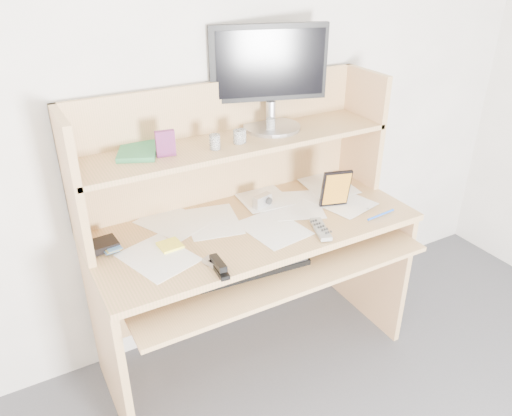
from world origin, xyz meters
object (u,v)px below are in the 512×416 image
keyboard (249,264)px  tv_remote (321,229)px  game_case (336,189)px  monitor (270,74)px  desk (245,226)px

keyboard → tv_remote: bearing=-3.3°
keyboard → game_case: size_ratio=2.65×
monitor → desk: bearing=-127.5°
monitor → tv_remote: bearing=-72.9°
desk → game_case: bearing=-19.2°
desk → tv_remote: desk is taller
game_case → monitor: size_ratio=0.37×
game_case → desk: bearing=177.2°
tv_remote → game_case: size_ratio=0.93×
keyboard → tv_remote: tv_remote is taller
game_case → tv_remote: bearing=-124.6°
keyboard → game_case: game_case is taller
game_case → monitor: bearing=139.5°
keyboard → monitor: 0.82m
desk → game_case: desk is taller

